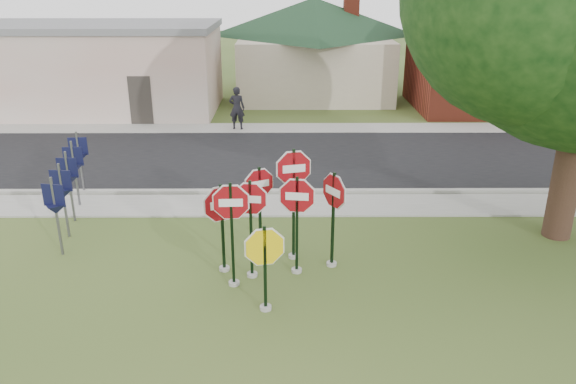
{
  "coord_description": "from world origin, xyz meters",
  "views": [
    {
      "loc": [
        0.43,
        -9.71,
        6.39
      ],
      "look_at": [
        0.49,
        2.0,
        1.82
      ],
      "focal_mm": 35.0,
      "sensor_mm": 36.0,
      "label": 1
    }
  ],
  "objects_px": {
    "stop_sign_center": "(251,217)",
    "pedestrian": "(237,108)",
    "stop_sign_left": "(232,220)",
    "stop_sign_yellow": "(265,259)"
  },
  "relations": [
    {
      "from": "stop_sign_center",
      "to": "pedestrian",
      "type": "xyz_separation_m",
      "value": [
        -1.33,
        12.69,
        -0.48
      ]
    },
    {
      "from": "stop_sign_left",
      "to": "pedestrian",
      "type": "relative_size",
      "value": 1.35
    },
    {
      "from": "pedestrian",
      "to": "stop_sign_yellow",
      "type": "bearing_deg",
      "value": 102.32
    },
    {
      "from": "stop_sign_yellow",
      "to": "stop_sign_left",
      "type": "distance_m",
      "value": 1.28
    },
    {
      "from": "stop_sign_center",
      "to": "pedestrian",
      "type": "bearing_deg",
      "value": 95.98
    },
    {
      "from": "stop_sign_yellow",
      "to": "stop_sign_center",
      "type": "bearing_deg",
      "value": 104.39
    },
    {
      "from": "stop_sign_center",
      "to": "stop_sign_yellow",
      "type": "relative_size",
      "value": 1.22
    },
    {
      "from": "stop_sign_center",
      "to": "stop_sign_left",
      "type": "height_order",
      "value": "stop_sign_left"
    },
    {
      "from": "stop_sign_center",
      "to": "stop_sign_yellow",
      "type": "bearing_deg",
      "value": -75.61
    },
    {
      "from": "stop_sign_left",
      "to": "stop_sign_center",
      "type": "bearing_deg",
      "value": 44.52
    }
  ]
}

